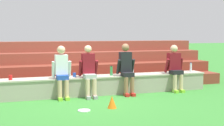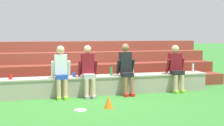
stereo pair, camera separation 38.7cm
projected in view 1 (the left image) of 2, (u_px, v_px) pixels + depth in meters
name	position (u px, v px, depth m)	size (l,w,h in m)	color
ground_plane	(90.00, 97.00, 8.25)	(80.00, 80.00, 0.00)	#388433
stone_seating_wall	(87.00, 85.00, 8.47)	(7.12, 0.57, 0.52)	#A8A08E
brick_bleachers	(72.00, 68.00, 10.44)	(9.44, 2.59, 1.41)	brown
person_far_left	(62.00, 70.00, 7.96)	(0.50, 0.51, 1.37)	#DBAD89
person_left_of_center	(89.00, 70.00, 8.15)	(0.51, 0.56, 1.37)	beige
person_center	(126.00, 68.00, 8.50)	(0.50, 0.56, 1.41)	#996B4C
person_right_of_center	(175.00, 66.00, 9.00)	(0.55, 0.53, 1.36)	beige
water_bottle_mid_right	(191.00, 67.00, 9.49)	(0.06, 0.06, 0.28)	silver
water_bottle_near_right	(132.00, 71.00, 8.84)	(0.07, 0.07, 0.23)	silver
water_bottle_center_gap	(111.00, 71.00, 8.60)	(0.07, 0.07, 0.27)	green
plastic_cup_left_end	(180.00, 70.00, 9.36)	(0.08, 0.08, 0.12)	red
plastic_cup_right_end	(10.00, 78.00, 7.77)	(0.09, 0.09, 0.12)	red
plastic_cup_middle	(74.00, 75.00, 8.31)	(0.09, 0.09, 0.11)	blue
frisbee	(84.00, 110.00, 6.74)	(0.28, 0.28, 0.02)	white
sports_cone	(112.00, 102.00, 6.97)	(0.21, 0.21, 0.28)	orange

